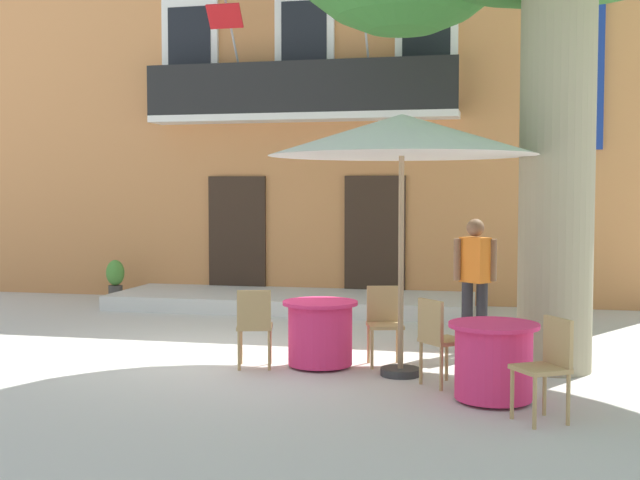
{
  "coord_description": "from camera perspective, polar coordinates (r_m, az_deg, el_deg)",
  "views": [
    {
      "loc": [
        3.58,
        -9.63,
        2.01
      ],
      "look_at": [
        0.93,
        2.18,
        1.3
      ],
      "focal_mm": 46.05,
      "sensor_mm": 36.0,
      "label": 1
    }
  ],
  "objects": [
    {
      "name": "pedestrian_near_entrance",
      "position": [
        10.38,
        10.71,
        -2.57
      ],
      "size": [
        0.53,
        0.38,
        1.68
      ],
      "color": "#232328",
      "rests_on": "ground"
    },
    {
      "name": "ground_plane",
      "position": [
        10.47,
        -7.69,
        -7.75
      ],
      "size": [
        120.0,
        120.0,
        0.0
      ],
      "primitive_type": "plane",
      "color": "beige"
    },
    {
      "name": "cafe_chair_near_tree_1",
      "position": [
        9.6,
        4.48,
        -5.53
      ],
      "size": [
        0.49,
        0.49,
        0.91
      ],
      "color": "tan",
      "rests_on": "ground"
    },
    {
      "name": "cafe_chair_near_tree_0",
      "position": [
        9.38,
        -4.58,
        -5.73
      ],
      "size": [
        0.49,
        0.49,
        0.91
      ],
      "color": "tan",
      "rests_on": "ground"
    },
    {
      "name": "cafe_chair_middle_0",
      "position": [
        8.6,
        8.23,
        -6.6
      ],
      "size": [
        0.57,
        0.57,
        0.91
      ],
      "color": "tan",
      "rests_on": "ground"
    },
    {
      "name": "cafe_chair_middle_1",
      "position": [
        7.51,
        15.54,
        -8.14
      ],
      "size": [
        0.55,
        0.55,
        0.91
      ],
      "color": "tan",
      "rests_on": "ground"
    },
    {
      "name": "cafe_table_middle",
      "position": [
        8.11,
        11.96,
        -8.23
      ],
      "size": [
        0.86,
        0.86,
        0.76
      ],
      "color": "#E52D66",
      "rests_on": "ground"
    },
    {
      "name": "cafe_table_near_tree",
      "position": [
        9.48,
        0.01,
        -6.47
      ],
      "size": [
        0.86,
        0.86,
        0.76
      ],
      "color": "#E52D66",
      "rests_on": "ground"
    },
    {
      "name": "cafe_umbrella",
      "position": [
        8.95,
        5.7,
        7.19
      ],
      "size": [
        2.9,
        2.9,
        2.85
      ],
      "color": "#997A56",
      "rests_on": "ground"
    },
    {
      "name": "building_facade",
      "position": [
        17.08,
        0.55,
        9.2
      ],
      "size": [
        13.0,
        5.09,
        7.5
      ],
      "color": "#CC844C",
      "rests_on": "ground"
    },
    {
      "name": "entrance_step_platform",
      "position": [
        14.2,
        -2.0,
        -4.27
      ],
      "size": [
        6.18,
        2.02,
        0.25
      ],
      "primitive_type": "cube",
      "color": "silver",
      "rests_on": "ground"
    },
    {
      "name": "ground_planter_left",
      "position": [
        15.64,
        -14.03,
        -2.58
      ],
      "size": [
        0.33,
        0.33,
        0.75
      ],
      "color": "#47423D",
      "rests_on": "ground"
    }
  ]
}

